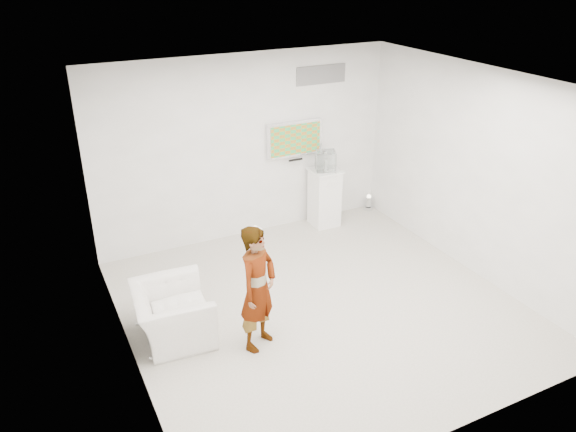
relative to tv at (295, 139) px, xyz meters
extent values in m
cube|color=beige|center=(-0.85, -2.45, -1.55)|extent=(5.00, 5.00, 0.01)
cube|color=#313033|center=(-0.85, -2.45, 1.45)|extent=(5.00, 5.00, 0.01)
cube|color=white|center=(-0.85, 0.05, -0.05)|extent=(5.00, 0.01, 3.00)
cube|color=white|center=(-0.85, -4.95, -0.05)|extent=(5.00, 0.01, 3.00)
cube|color=white|center=(-3.35, -2.45, -0.05)|extent=(0.01, 5.00, 3.00)
cube|color=white|center=(1.65, -2.45, -0.05)|extent=(0.01, 5.00, 3.00)
cube|color=silver|center=(0.00, 0.00, 0.00)|extent=(1.00, 0.08, 0.60)
cube|color=slate|center=(0.50, 0.04, 1.00)|extent=(0.90, 0.02, 0.30)
imported|color=white|center=(-1.92, -2.81, -0.76)|extent=(0.69, 0.63, 1.58)
imported|color=white|center=(-2.81, -2.20, -1.22)|extent=(0.98, 1.10, 0.67)
cube|color=white|center=(0.46, -0.25, -1.04)|extent=(0.51, 0.51, 1.01)
cylinder|color=silver|center=(1.50, -0.10, -1.41)|extent=(0.19, 0.19, 0.28)
cube|color=white|center=(0.46, -0.25, -0.38)|extent=(0.43, 0.43, 0.32)
cube|color=white|center=(0.46, -0.25, -0.43)|extent=(0.10, 0.16, 0.21)
cube|color=white|center=(-1.79, -2.55, -0.12)|extent=(0.07, 0.14, 0.03)
camera|label=1|loc=(-4.10, -7.94, 2.79)|focal=35.00mm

